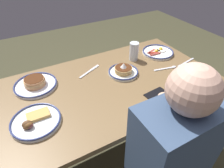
# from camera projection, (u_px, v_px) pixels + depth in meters

# --- Properties ---
(ground_plane) EXTENTS (6.00, 6.00, 0.00)m
(ground_plane) POSITION_uv_depth(u_px,v_px,m) (111.00, 148.00, 1.77)
(ground_plane) COLOR #3D3B26
(dining_table) EXTENTS (1.47, 0.83, 0.74)m
(dining_table) POSITION_uv_depth(u_px,v_px,m) (111.00, 94.00, 1.37)
(dining_table) COLOR brown
(dining_table) RESTS_ON ground_plane
(plate_near_main) EXTENTS (0.26, 0.26, 0.04)m
(plate_near_main) POSITION_uv_depth(u_px,v_px,m) (158.00, 52.00, 1.64)
(plate_near_main) COLOR white
(plate_near_main) RESTS_ON dining_table
(plate_center_pancakes) EXTENTS (0.28, 0.28, 0.06)m
(plate_center_pancakes) POSITION_uv_depth(u_px,v_px,m) (35.00, 84.00, 1.28)
(plate_center_pancakes) COLOR white
(plate_center_pancakes) RESTS_ON dining_table
(plate_far_companion) EXTENTS (0.22, 0.22, 0.09)m
(plate_far_companion) POSITION_uv_depth(u_px,v_px,m) (123.00, 71.00, 1.40)
(plate_far_companion) COLOR white
(plate_far_companion) RESTS_ON dining_table
(plate_far_side) EXTENTS (0.27, 0.27, 0.05)m
(plate_far_side) POSITION_uv_depth(u_px,v_px,m) (35.00, 121.00, 1.03)
(plate_far_side) COLOR white
(plate_far_side) RESTS_ON dining_table
(coffee_mug) EXTENTS (0.12, 0.09, 0.09)m
(coffee_mug) POSITION_uv_depth(u_px,v_px,m) (187.00, 76.00, 1.30)
(coffee_mug) COLOR white
(coffee_mug) RESTS_ON dining_table
(drinking_glass) EXTENTS (0.07, 0.07, 0.14)m
(drinking_glass) POSITION_uv_depth(u_px,v_px,m) (134.00, 52.00, 1.53)
(drinking_glass) COLOR silver
(drinking_glass) RESTS_ON dining_table
(cell_phone) EXTENTS (0.15, 0.08, 0.01)m
(cell_phone) POSITION_uv_depth(u_px,v_px,m) (156.00, 94.00, 1.22)
(cell_phone) COLOR black
(cell_phone) RESTS_ON dining_table
(fork_near) EXTENTS (0.20, 0.05, 0.01)m
(fork_near) POSITION_uv_depth(u_px,v_px,m) (186.00, 63.00, 1.52)
(fork_near) COLOR silver
(fork_near) RESTS_ON dining_table
(butter_knife) EXTENTS (0.19, 0.11, 0.01)m
(butter_knife) POSITION_uv_depth(u_px,v_px,m) (89.00, 71.00, 1.43)
(butter_knife) COLOR silver
(butter_knife) RESTS_ON dining_table
(tea_spoon) EXTENTS (0.18, 0.05, 0.01)m
(tea_spoon) POSITION_uv_depth(u_px,v_px,m) (169.00, 68.00, 1.46)
(tea_spoon) COLOR silver
(tea_spoon) RESTS_ON dining_table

